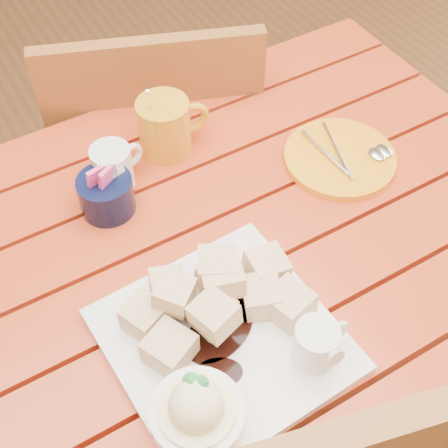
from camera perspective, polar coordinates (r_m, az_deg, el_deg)
ground at (r=1.60m, az=-1.62°, el=-19.33°), size 5.00×5.00×0.00m
table at (r=1.02m, az=-2.41°, el=-6.96°), size 1.20×0.79×0.75m
dessert_plate at (r=0.82m, az=-0.43°, el=-10.98°), size 0.30×0.30×0.12m
coffee_mug_right at (r=1.07m, az=-5.34°, el=8.97°), size 0.13×0.09×0.15m
cream_pitcher at (r=1.02m, az=-10.03°, el=5.19°), size 0.09×0.08×0.08m
sugar_caddy at (r=0.99m, az=-10.72°, el=2.74°), size 0.09×0.09×0.09m
orange_saucer at (r=1.09m, az=10.63°, el=5.99°), size 0.19×0.19×0.02m
chair_far at (r=1.45m, az=-5.93°, el=6.04°), size 0.54×0.54×0.88m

